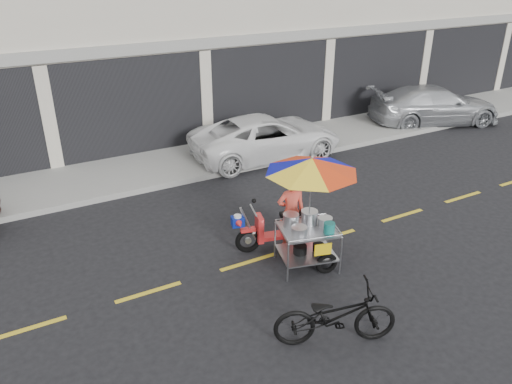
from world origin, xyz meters
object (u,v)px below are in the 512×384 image
white_pickup (267,137)px  near_bicycle (335,316)px  silver_pickup (434,105)px  food_vendor_rig (302,193)px

white_pickup → near_bicycle: size_ratio=2.37×
silver_pickup → food_vendor_rig: 10.22m
silver_pickup → food_vendor_rig: food_vendor_rig is taller
food_vendor_rig → white_pickup: bearing=81.8°
silver_pickup → white_pickup: bearing=107.8°
silver_pickup → near_bicycle: (-9.73, -7.27, -0.16)m
near_bicycle → silver_pickup: bearing=-30.4°
white_pickup → food_vendor_rig: (-2.11, -5.02, 0.78)m
white_pickup → silver_pickup: silver_pickup is taller
near_bicycle → white_pickup: bearing=0.7°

